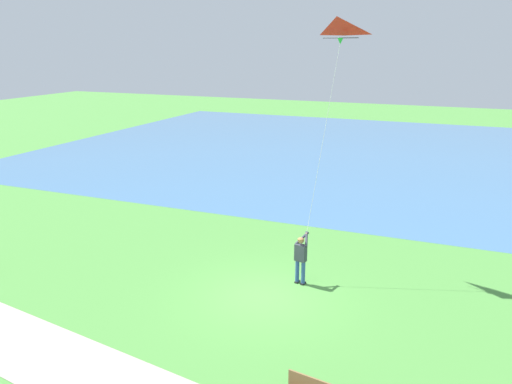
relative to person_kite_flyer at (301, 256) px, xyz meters
The scene contains 5 objects.
ground_plane 1.93m from the person_kite_flyer, 151.34° to the left, with size 120.00×120.00×0.00m, color #4C8E3D.
lake_water 24.33m from the person_kite_flyer, 11.34° to the left, with size 36.00×44.00×0.01m, color teal.
walkway_path 7.85m from the person_kite_flyer, 159.08° to the left, with size 2.40×32.00×0.02m, color #ADA393.
person_kite_flyer is the anchor object (origin of this frame).
flying_kite 7.76m from the person_kite_flyer, 11.70° to the right, with size 2.22×1.63×7.20m.
Camera 1 is at (-14.72, -5.81, 8.14)m, focal length 36.67 mm.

